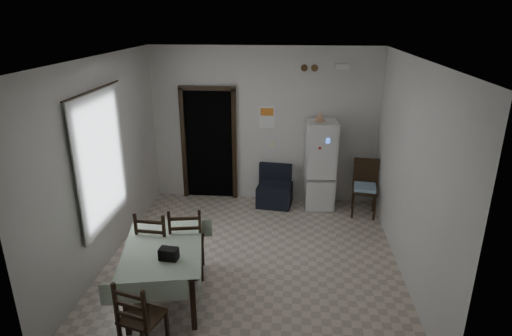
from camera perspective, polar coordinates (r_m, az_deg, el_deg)
The scene contains 25 objects.
ground at distance 6.48m, azimuth -0.40°, elevation -11.98°, with size 4.50×4.50×0.00m, color #C0B09D.
ceiling at distance 5.52m, azimuth -0.47°, elevation 14.48°, with size 4.20×4.50×0.02m, color white, non-canonical shape.
wall_back at distance 7.99m, azimuth 1.11°, elevation 5.63°, with size 4.20×0.02×2.90m, color silver, non-canonical shape.
wall_front at distance 3.82m, azimuth -3.69°, elevation -11.30°, with size 4.20×0.02×2.90m, color silver, non-canonical shape.
wall_left at distance 6.38m, azimuth -19.55°, elevation 0.72°, with size 0.02×4.50×2.90m, color silver, non-canonical shape.
wall_right at distance 6.03m, azimuth 19.87°, elevation -0.43°, with size 0.02×4.50×2.90m, color silver, non-canonical shape.
doorway at distance 8.42m, azimuth -5.98°, elevation 3.53°, with size 1.06×0.52×2.22m.
window_recess at distance 6.20m, azimuth -20.81°, elevation 1.00°, with size 0.10×1.20×1.60m, color silver.
curtain at distance 6.15m, azimuth -19.89°, elevation 0.98°, with size 0.02×1.45×1.85m, color silver.
curtain_rod at distance 5.93m, azimuth -20.88°, elevation 9.68°, with size 0.02×0.02×1.60m, color black.
calendar at distance 7.93m, azimuth 1.47°, elevation 6.79°, with size 0.28×0.02×0.40m, color white.
calendar_image at distance 7.90m, azimuth 1.47°, elevation 7.48°, with size 0.24×0.01×0.14m, color orange.
light_switch at distance 8.06m, azimuth 2.15°, elevation 3.17°, with size 0.08×0.02×0.12m, color beige.
vent_left at distance 7.76m, azimuth 6.45°, elevation 13.13°, with size 0.12×0.12×0.03m, color #513A20.
vent_right at distance 7.77m, azimuth 7.82°, elevation 13.08°, with size 0.12×0.12×0.03m, color #513A20.
emergency_light at distance 7.77m, azimuth 11.39°, elevation 13.11°, with size 0.25×0.07×0.09m, color white.
fridge at distance 7.86m, azimuth 8.56°, elevation 0.36°, with size 0.53×0.53×1.64m, color silver, non-canonical shape.
tan_cone at distance 7.60m, azimuth 8.49°, elevation 6.77°, with size 0.20×0.20×0.17m, color tan.
navy_seat at distance 8.01m, azimuth 2.51°, elevation -2.46°, with size 0.62×0.60×0.75m, color black, non-canonical shape.
corner_chair at distance 7.80m, azimuth 14.30°, elevation -2.71°, with size 0.44×0.44×1.01m, color black, non-canonical shape.
dining_table at distance 5.62m, azimuth -12.07°, elevation -13.54°, with size 0.93×1.42×0.74m, color #A9BCA1, non-canonical shape.
black_bag at distance 5.14m, azimuth -11.56°, elevation -11.16°, with size 0.22×0.13×0.14m, color black.
dining_chair_far_left at distance 5.98m, azimuth -13.02°, elevation -9.73°, with size 0.44×0.44×1.03m, color black, non-canonical shape.
dining_chair_far_right at distance 5.96m, azimuth -9.18°, elevation -9.46°, with size 0.45×0.45×1.05m, color black, non-canonical shape.
dining_chair_near_head at distance 4.84m, azimuth -14.92°, elevation -18.49°, with size 0.40×0.40×0.94m, color black, non-canonical shape.
Camera 1 is at (0.53, -5.47, 3.43)m, focal length 30.00 mm.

